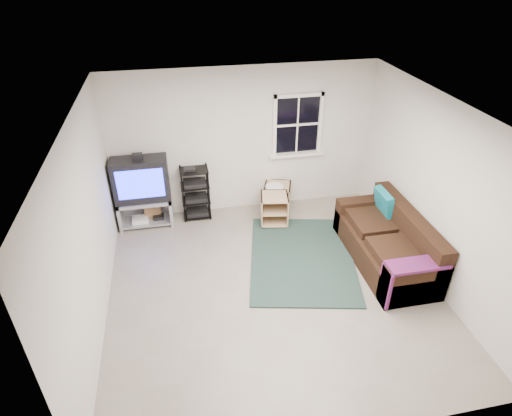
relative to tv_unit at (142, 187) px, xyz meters
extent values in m
plane|color=gray|center=(1.79, -2.05, -0.74)|extent=(4.60, 4.60, 0.00)
plane|color=white|center=(1.79, -2.05, 1.86)|extent=(4.60, 4.60, 0.00)
plane|color=silver|center=(1.79, 0.25, 0.56)|extent=(4.60, 0.00, 4.60)
plane|color=silver|center=(1.79, -4.35, 0.56)|extent=(4.60, 0.00, 4.60)
plane|color=silver|center=(-0.51, -2.05, 0.56)|extent=(0.00, 4.60, 4.60)
plane|color=silver|center=(4.09, -2.05, 0.56)|extent=(0.00, 4.60, 4.60)
cube|color=black|center=(2.74, 0.24, 0.81)|extent=(0.80, 0.01, 1.02)
cube|color=white|center=(2.74, 0.22, 1.33)|extent=(0.88, 0.06, 0.06)
cube|color=white|center=(2.74, 0.20, 0.26)|extent=(0.98, 0.14, 0.05)
cube|color=white|center=(2.33, 0.22, 0.81)|extent=(0.06, 0.06, 1.10)
cube|color=white|center=(3.15, 0.22, 0.81)|extent=(0.06, 0.06, 1.10)
cube|color=white|center=(2.74, 0.22, 0.81)|extent=(0.78, 0.04, 0.04)
cube|color=#9C9CA4|center=(0.00, -0.01, -0.26)|extent=(0.92, 0.46, 0.06)
cube|color=#9C9CA4|center=(-0.43, -0.01, -0.49)|extent=(0.06, 0.46, 0.50)
cube|color=#9C9CA4|center=(0.43, -0.01, -0.49)|extent=(0.06, 0.46, 0.50)
cube|color=#9C9CA4|center=(0.00, -0.01, -0.68)|extent=(0.81, 0.42, 0.04)
cube|color=#9C9CA4|center=(0.00, 0.20, -0.49)|extent=(0.92, 0.04, 0.50)
cube|color=silver|center=(-0.11, -0.04, -0.62)|extent=(0.28, 0.22, 0.07)
cube|color=black|center=(0.20, -0.01, -0.63)|extent=(0.18, 0.17, 0.06)
cube|color=black|center=(0.00, -0.01, 0.14)|extent=(0.92, 0.39, 0.75)
cube|color=#1D2AF6|center=(0.00, -0.21, 0.16)|extent=(0.75, 0.01, 0.51)
cube|color=black|center=(0.00, -0.01, 0.56)|extent=(0.17, 0.12, 0.09)
cylinder|color=black|center=(0.66, -0.10, -0.25)|extent=(0.02, 0.02, 0.98)
cylinder|color=black|center=(1.11, -0.10, -0.25)|extent=(0.02, 0.02, 0.98)
cylinder|color=black|center=(0.66, 0.21, -0.25)|extent=(0.02, 0.02, 0.98)
cylinder|color=black|center=(1.11, 0.21, -0.25)|extent=(0.02, 0.02, 0.98)
cube|color=black|center=(0.89, 0.05, -0.70)|extent=(0.49, 0.35, 0.02)
cube|color=black|center=(0.89, 0.05, -0.65)|extent=(0.38, 0.28, 0.08)
cube|color=black|center=(0.89, 0.05, -0.40)|extent=(0.49, 0.35, 0.02)
cube|color=black|center=(0.89, 0.05, -0.35)|extent=(0.38, 0.28, 0.08)
cube|color=black|center=(0.89, 0.05, -0.10)|extent=(0.49, 0.35, 0.02)
cube|color=black|center=(0.89, 0.05, -0.06)|extent=(0.38, 0.28, 0.08)
cube|color=black|center=(0.89, 0.05, 0.19)|extent=(0.49, 0.35, 0.02)
cube|color=tan|center=(2.20, -0.42, -0.20)|extent=(0.54, 0.54, 0.02)
cube|color=tan|center=(2.20, -0.42, -0.68)|extent=(0.54, 0.54, 0.02)
cube|color=tan|center=(1.98, -0.39, -0.44)|extent=(0.10, 0.46, 0.50)
cube|color=tan|center=(2.42, -0.46, -0.44)|extent=(0.10, 0.46, 0.50)
cube|color=tan|center=(2.24, -0.20, -0.44)|extent=(0.42, 0.09, 0.50)
cube|color=tan|center=(2.20, -0.42, -0.46)|extent=(0.49, 0.51, 0.02)
cylinder|color=black|center=(1.99, -0.58, -0.72)|extent=(0.05, 0.05, 0.05)
cylinder|color=black|center=(2.42, -0.27, -0.72)|extent=(0.05, 0.05, 0.05)
cube|color=tan|center=(2.36, 0.00, -0.24)|extent=(0.59, 0.59, 0.02)
cube|color=tan|center=(2.36, 0.00, -0.68)|extent=(0.59, 0.59, 0.02)
cube|color=tan|center=(2.15, 0.07, -0.46)|extent=(0.17, 0.45, 0.46)
cube|color=tan|center=(2.57, -0.07, -0.46)|extent=(0.17, 0.45, 0.46)
cube|color=tan|center=(2.43, 0.21, -0.46)|extent=(0.41, 0.15, 0.46)
cube|color=tan|center=(2.36, 0.00, -0.48)|extent=(0.54, 0.55, 0.02)
cylinder|color=black|center=(2.13, -0.12, -0.72)|extent=(0.05, 0.05, 0.05)
cylinder|color=black|center=(2.59, 0.12, -0.72)|extent=(0.05, 0.05, 0.05)
cylinder|color=silver|center=(2.29, -0.08, -0.22)|extent=(0.33, 0.33, 0.02)
cube|color=black|center=(3.61, -1.81, -0.53)|extent=(0.90, 2.00, 0.42)
cube|color=black|center=(3.94, -1.81, -0.11)|extent=(0.24, 2.00, 0.43)
cube|color=black|center=(3.61, -0.93, -0.43)|extent=(0.90, 0.24, 0.62)
cube|color=black|center=(3.61, -2.69, -0.43)|extent=(0.90, 0.24, 0.62)
cube|color=black|center=(3.53, -2.21, -0.26)|extent=(0.60, 0.72, 0.13)
cube|color=black|center=(3.53, -1.41, -0.26)|extent=(0.60, 0.72, 0.13)
cube|color=#17778C|center=(3.79, -1.26, -0.02)|extent=(0.20, 0.48, 0.42)
cube|color=navy|center=(3.59, -2.69, -0.10)|extent=(0.83, 0.30, 0.04)
cube|color=navy|center=(3.18, -2.69, -0.41)|extent=(0.04, 0.30, 0.58)
cube|color=#2F2215|center=(2.40, -1.50, -0.73)|extent=(2.02, 2.48, 0.03)
cube|color=olive|center=(0.10, 0.11, -0.54)|extent=(0.30, 0.21, 0.41)
camera|label=1|loc=(0.65, -6.57, 3.49)|focal=30.00mm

